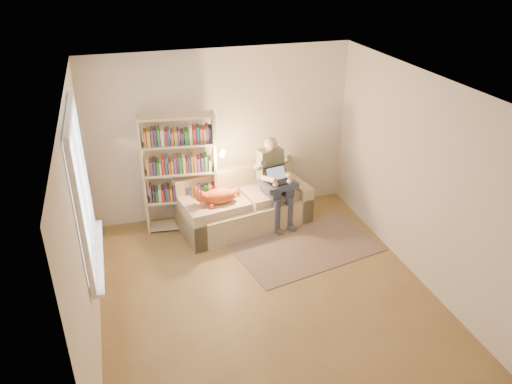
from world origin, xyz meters
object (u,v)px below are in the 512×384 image
object	(u,v)px
laptop	(275,178)
cat	(217,196)
sofa	(243,206)
bookshelf	(180,168)
person	(274,176)

from	to	relation	value
laptop	cat	bearing A→B (deg)	171.41
sofa	cat	xyz separation A→B (m)	(-0.45, -0.21, 0.34)
laptop	bookshelf	world-z (taller)	bookshelf
person	cat	distance (m)	0.94
person	laptop	xyz separation A→B (m)	(-0.02, -0.12, 0.02)
cat	laptop	xyz separation A→B (m)	(0.90, 0.03, 0.15)
laptop	sofa	bearing A→B (deg)	147.68
sofa	laptop	size ratio (longest dim) A/B	5.60
bookshelf	person	bearing A→B (deg)	-2.41
person	bookshelf	distance (m)	1.41
sofa	person	size ratio (longest dim) A/B	1.53
cat	sofa	bearing A→B (deg)	14.72
sofa	person	distance (m)	0.67
laptop	bookshelf	distance (m)	1.41
person	bookshelf	world-z (taller)	bookshelf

